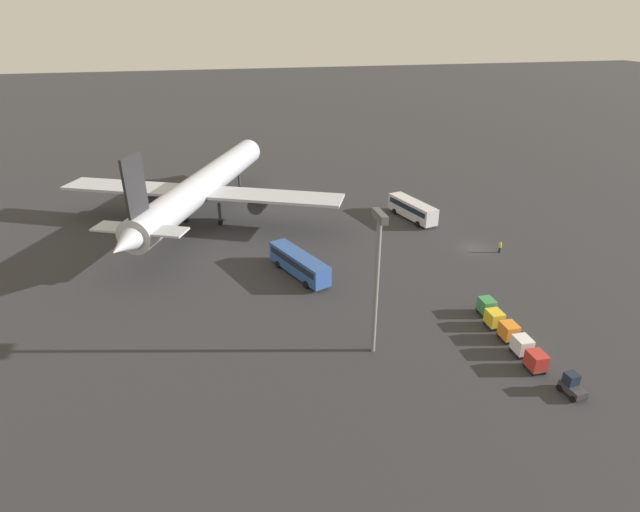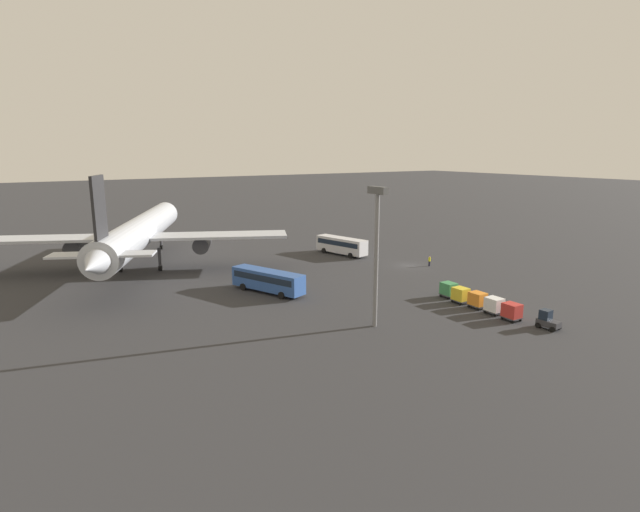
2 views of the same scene
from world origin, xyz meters
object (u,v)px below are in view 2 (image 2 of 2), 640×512
object	(u,v)px
shuttle_bus_far	(268,279)
worker_person	(429,261)
shuttle_bus_near	(342,245)
cargo_cart_yellow	(461,294)
cargo_cart_red	(512,311)
baggage_tug	(548,320)
airplane	(140,232)
cargo_cart_green	(449,289)
cargo_cart_white	(494,305)
cargo_cart_orange	(478,299)

from	to	relation	value
shuttle_bus_far	worker_person	xyz separation A→B (m)	(0.01, -30.80, -1.02)
shuttle_bus_near	cargo_cart_yellow	world-z (taller)	shuttle_bus_near
shuttle_bus_near	cargo_cart_red	xyz separation A→B (m)	(-41.73, 4.40, -0.76)
baggage_tug	cargo_cart_red	bearing A→B (deg)	12.18
cargo_cart_yellow	airplane	bearing A→B (deg)	36.42
shuttle_bus_near	shuttle_bus_far	xyz separation A→B (m)	(-16.01, 23.40, -0.06)
shuttle_bus_far	cargo_cart_red	world-z (taller)	shuttle_bus_far
shuttle_bus_near	cargo_cart_green	world-z (taller)	shuttle_bus_near
baggage_tug	cargo_cart_yellow	xyz separation A→B (m)	(11.77, 1.10, 0.25)
worker_person	baggage_tug	bearing A→B (deg)	160.28
cargo_cart_red	cargo_cart_white	bearing A→B (deg)	-3.39
cargo_cart_white	cargo_cart_orange	bearing A→B (deg)	-2.65
airplane	baggage_tug	world-z (taller)	airplane
baggage_tug	cargo_cart_yellow	distance (m)	11.83
cargo_cart_red	cargo_cart_white	xyz separation A→B (m)	(2.65, -0.16, 0.00)
airplane	cargo_cart_red	world-z (taller)	airplane
shuttle_bus_near	baggage_tug	bearing A→B (deg)	162.02
worker_person	cargo_cart_red	xyz separation A→B (m)	(-25.74, 11.80, 0.32)
shuttle_bus_near	worker_person	size ratio (longest dim) A/B	6.46
cargo_cart_white	cargo_cart_yellow	bearing A→B (deg)	0.53
cargo_cart_yellow	cargo_cart_orange	bearing A→B (deg)	-176.29
airplane	cargo_cart_red	xyz separation A→B (m)	(-49.64, -30.65, -5.03)
worker_person	cargo_cart_green	xyz separation A→B (m)	(-15.13, 11.12, 0.32)
cargo_cart_red	cargo_cart_white	size ratio (longest dim) A/B	1.00
shuttle_bus_near	cargo_cart_green	bearing A→B (deg)	159.21
cargo_cart_yellow	cargo_cart_green	bearing A→B (deg)	-12.23
baggage_tug	cargo_cart_green	world-z (taller)	baggage_tug
baggage_tug	cargo_cart_orange	size ratio (longest dim) A/B	1.22
shuttle_bus_near	baggage_tug	xyz separation A→B (m)	(-45.55, 3.19, -1.01)
cargo_cart_white	shuttle_bus_near	bearing A→B (deg)	-6.20
shuttle_bus_near	cargo_cart_white	xyz separation A→B (m)	(-39.08, 4.24, -0.76)
cargo_cart_green	cargo_cart_red	bearing A→B (deg)	176.32
baggage_tug	cargo_cart_orange	distance (m)	9.17
shuttle_bus_near	shuttle_bus_far	bearing A→B (deg)	110.40
shuttle_bus_far	cargo_cart_yellow	distance (m)	26.10
cargo_cart_orange	baggage_tug	bearing A→B (deg)	-174.19
cargo_cart_green	worker_person	bearing A→B (deg)	-36.32
cargo_cart_red	worker_person	bearing A→B (deg)	-24.64
cargo_cart_white	cargo_cart_yellow	world-z (taller)	same
shuttle_bus_far	cargo_cart_yellow	world-z (taller)	shuttle_bus_far
cargo_cart_orange	cargo_cart_green	world-z (taller)	same
cargo_cart_yellow	shuttle_bus_near	bearing A→B (deg)	-7.24
airplane	shuttle_bus_far	world-z (taller)	airplane
shuttle_bus_near	cargo_cart_green	size ratio (longest dim) A/B	5.46
shuttle_bus_near	cargo_cart_orange	world-z (taller)	shuttle_bus_near
airplane	shuttle_bus_near	bearing A→B (deg)	-78.07
cargo_cart_orange	cargo_cart_yellow	xyz separation A→B (m)	(2.65, 0.17, 0.00)
shuttle_bus_far	baggage_tug	bearing A→B (deg)	-167.35
shuttle_bus_far	cargo_cart_green	distance (m)	24.83
cargo_cart_white	cargo_cart_orange	xyz separation A→B (m)	(2.65, -0.12, 0.00)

